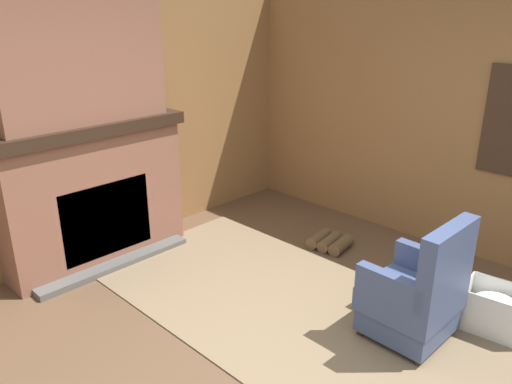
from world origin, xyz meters
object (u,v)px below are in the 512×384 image
Objects in this scene: armchair at (416,296)px; oil_lamp_vase at (17,120)px; laundry_basket at (496,309)px; storage_case at (116,108)px; firewood_stack at (330,242)px.

oil_lamp_vase is (-2.87, -1.56, 1.11)m from armchair.
laundry_basket is at bearing -125.63° from armchair.
laundry_basket is 1.79× the size of oil_lamp_vase.
oil_lamp_vase is at bearing -90.01° from storage_case.
oil_lamp_vase is at bearing -147.38° from laundry_basket.
storage_case reaches higher than firewood_stack.
firewood_stack is 1.96× the size of storage_case.
storage_case is (-2.87, -0.64, 1.08)m from armchair.
laundry_basket reaches higher than firewood_stack.
laundry_basket is 4.10m from oil_lamp_vase.
laundry_basket is 3.70m from storage_case.
storage_case is at bearing 89.99° from oil_lamp_vase.
laundry_basket is at bearing -8.22° from firewood_stack.
firewood_stack is 1.52× the size of oil_lamp_vase.
armchair is 3.13m from storage_case.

